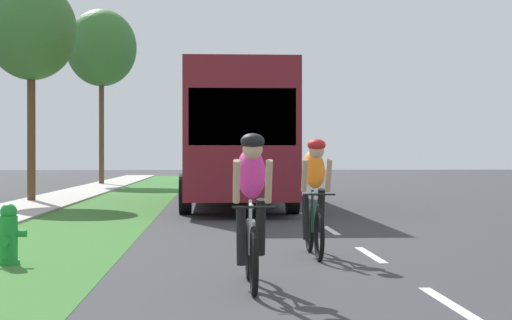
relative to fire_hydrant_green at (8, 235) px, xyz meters
name	(u,v)px	position (x,y,z in m)	size (l,w,h in m)	color
ground_plane	(292,206)	(4.70, 11.72, -0.37)	(120.00, 120.00, 0.00)	#38383A
grass_verge	(117,207)	(0.00, 11.72, -0.37)	(2.62, 70.00, 0.01)	#38722D
sidewalk_concrete	(30,207)	(-2.30, 11.72, -0.37)	(1.97, 70.00, 0.10)	#B2ADA3
lane_markings_center	(279,199)	(4.70, 15.72, -0.37)	(0.12, 54.07, 0.01)	white
fire_hydrant_green	(8,235)	(0.00, 0.00, 0.00)	(0.44, 0.38, 0.76)	#1E8C33
cyclist_lead	(251,209)	(2.93, -1.98, 0.44)	(0.42, 1.72, 1.58)	black
cyclist_trailing	(314,196)	(3.90, 0.59, 0.44)	(0.42, 1.72, 1.58)	black
bus_maroon	(234,134)	(3.17, 12.55, 1.61)	(2.78, 11.60, 3.48)	maroon
suv_blue	(224,164)	(3.19, 31.52, 0.58)	(2.15, 4.70, 1.79)	#23389E
sedan_white	(224,165)	(3.35, 43.62, 0.40)	(1.98, 4.30, 1.52)	silver
street_tree_near	(31,31)	(-2.79, 14.23, 4.67)	(2.67, 2.67, 6.55)	brown
street_tree_far	(101,48)	(-2.69, 29.10, 6.13)	(3.34, 3.34, 8.37)	brown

